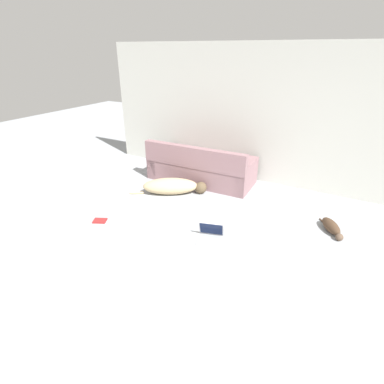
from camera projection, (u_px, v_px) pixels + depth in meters
name	position (u px, v px, depth m)	size (l,w,h in m)	color
ground_plane	(155.00, 307.00, 3.13)	(20.00, 20.00, 0.00)	#999EA3
wall_back	(270.00, 117.00, 5.56)	(7.06, 0.06, 2.57)	beige
couch	(200.00, 169.00, 5.99)	(2.10, 0.89, 0.80)	gray
dog	(173.00, 186.00, 5.51)	(1.29, 0.85, 0.30)	tan
cat	(332.00, 227.00, 4.38)	(0.40, 0.56, 0.16)	#473323
laptop_open	(210.00, 234.00, 4.20)	(0.43, 0.44, 0.25)	#B7B7BC
book_red	(100.00, 221.00, 4.67)	(0.24, 0.22, 0.02)	maroon
book_cream	(163.00, 237.00, 4.27)	(0.22, 0.15, 0.02)	beige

